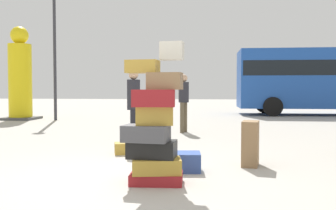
{
  "coord_description": "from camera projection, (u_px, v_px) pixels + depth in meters",
  "views": [
    {
      "loc": [
        1.21,
        -4.96,
        1.28
      ],
      "look_at": [
        0.46,
        1.25,
        1.0
      ],
      "focal_mm": 39.91,
      "sensor_mm": 36.0,
      "label": 1
    }
  ],
  "objects": [
    {
      "name": "ground_plane",
      "position": [
        124.0,
        182.0,
        5.12
      ],
      "size": [
        80.0,
        80.0,
        0.0
      ],
      "primitive_type": "plane",
      "color": "#ADA89E"
    },
    {
      "name": "suitcase_tower",
      "position": [
        154.0,
        128.0,
        5.0
      ],
      "size": [
        0.81,
        0.62,
        1.92
      ],
      "color": "maroon",
      "rests_on": "ground"
    },
    {
      "name": "suitcase_cream_behind_tower",
      "position": [
        151.0,
        150.0,
        6.82
      ],
      "size": [
        0.85,
        0.58,
        0.31
      ],
      "primitive_type": "cube",
      "rotation": [
        0.0,
        0.0,
        -0.21
      ],
      "color": "beige",
      "rests_on": "ground"
    },
    {
      "name": "suitcase_brown_foreground_far",
      "position": [
        250.0,
        143.0,
        6.17
      ],
      "size": [
        0.33,
        0.47,
        0.74
      ],
      "primitive_type": "cube",
      "rotation": [
        0.0,
        0.0,
        -0.18
      ],
      "color": "olive",
      "rests_on": "ground"
    },
    {
      "name": "suitcase_navy_foreground_near",
      "position": [
        175.0,
        162.0,
        5.79
      ],
      "size": [
        0.83,
        0.5,
        0.29
      ],
      "primitive_type": "cube",
      "rotation": [
        0.0,
        0.0,
        0.09
      ],
      "color": "#334F99",
      "rests_on": "ground"
    },
    {
      "name": "suitcase_tan_upright_blue",
      "position": [
        130.0,
        148.0,
        7.33
      ],
      "size": [
        0.65,
        0.48,
        0.22
      ],
      "primitive_type": "cube",
      "rotation": [
        0.0,
        0.0,
        0.3
      ],
      "color": "#B28C33",
      "rests_on": "ground"
    },
    {
      "name": "person_bearded_onlooker",
      "position": [
        134.0,
        100.0,
        8.59
      ],
      "size": [
        0.3,
        0.34,
        1.71
      ],
      "rotation": [
        0.0,
        0.0,
        -1.53
      ],
      "color": "black",
      "rests_on": "ground"
    },
    {
      "name": "person_tourist_with_camera",
      "position": [
        184.0,
        98.0,
        10.86
      ],
      "size": [
        0.3,
        0.33,
        1.69
      ],
      "rotation": [
        0.0,
        0.0,
        -1.92
      ],
      "color": "brown",
      "rests_on": "ground"
    },
    {
      "name": "yellow_dummy_statue",
      "position": [
        20.0,
        78.0,
        15.46
      ],
      "size": [
        1.31,
        1.31,
        3.84
      ],
      "color": "yellow",
      "rests_on": "ground"
    },
    {
      "name": "parked_bus",
      "position": [
        325.0,
        77.0,
        18.07
      ],
      "size": [
        8.33,
        2.87,
        3.15
      ],
      "rotation": [
        0.0,
        0.0,
        0.02
      ],
      "color": "#1E4CA5",
      "rests_on": "ground"
    },
    {
      "name": "lamp_post",
      "position": [
        54.0,
        29.0,
        14.98
      ],
      "size": [
        0.36,
        0.36,
        5.56
      ],
      "color": "#333338",
      "rests_on": "ground"
    }
  ]
}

